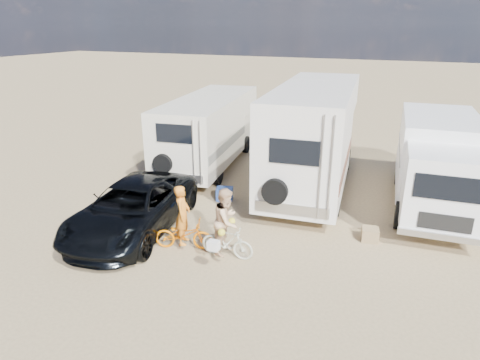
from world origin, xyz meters
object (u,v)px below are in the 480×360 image
at_px(rv_main, 313,138).
at_px(rider_man, 183,221).
at_px(bike_woman, 227,242).
at_px(rider_woman, 227,227).
at_px(dark_suv, 133,208).
at_px(box_truck, 438,166).
at_px(cooler, 225,194).
at_px(rv_left, 209,132).
at_px(crate, 370,234).
at_px(bike_man, 184,234).

height_order(rv_main, rider_man, rv_main).
bearing_deg(rv_main, rider_man, -114.56).
height_order(bike_woman, rider_woman, rider_woman).
bearing_deg(rv_main, rider_woman, -103.02).
relative_size(dark_suv, bike_woman, 3.58).
distance_m(rv_main, rider_man, 6.64).
distance_m(rv_main, bike_woman, 6.39).
bearing_deg(rv_main, bike_woman, -103.02).
height_order(box_truck, dark_suv, box_truck).
bearing_deg(cooler, rv_main, 28.09).
bearing_deg(cooler, bike_woman, -81.70).
bearing_deg(rv_left, dark_suv, -91.56).
distance_m(rider_man, cooler, 3.68).
height_order(rv_main, cooler, rv_main).
bearing_deg(rv_main, cooler, -139.95).
xyz_separation_m(rv_left, rider_man, (2.73, -7.03, -0.65)).
bearing_deg(box_truck, bike_woman, -135.54).
bearing_deg(box_truck, rv_main, 170.98).
distance_m(rider_man, rider_woman, 1.33).
xyz_separation_m(bike_woman, crate, (3.49, 2.50, -0.26)).
bearing_deg(bike_woman, rv_left, 28.59).
distance_m(rv_main, bike_man, 6.72).
relative_size(rv_main, rider_man, 4.81).
distance_m(rv_left, bike_woman, 8.15).
distance_m(dark_suv, cooler, 3.64).
xyz_separation_m(dark_suv, bike_woman, (3.31, -0.33, -0.30)).
relative_size(dark_suv, rider_woman, 2.95).
distance_m(box_truck, cooler, 7.34).
relative_size(box_truck, cooler, 11.51).
bearing_deg(dark_suv, crate, 9.67).
bearing_deg(crate, cooler, 168.45).
relative_size(bike_woman, rider_man, 0.87).
relative_size(rider_woman, crate, 3.83).
bearing_deg(dark_suv, rider_man, -18.59).
bearing_deg(bike_man, box_truck, -66.10).
bearing_deg(rider_man, dark_suv, 61.72).
xyz_separation_m(rv_main, cooler, (-2.53, -2.59, -1.71)).
bearing_deg(rider_man, rv_main, -36.72).
bearing_deg(crate, rider_man, -152.19).
bearing_deg(rider_woman, cooler, 24.34).
bearing_deg(bike_woman, cooler, 24.34).
relative_size(rv_left, rider_woman, 4.12).
xyz_separation_m(rider_man, rider_woman, (1.33, 0.04, 0.05)).
height_order(dark_suv, rider_man, rider_man).
bearing_deg(box_truck, rider_man, -141.89).
bearing_deg(bike_man, dark_suv, 61.72).
bearing_deg(bike_man, rider_man, -0.00).
relative_size(dark_suv, bike_man, 3.29).
distance_m(dark_suv, bike_man, 2.04).
bearing_deg(cooler, rider_woman, -81.70).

